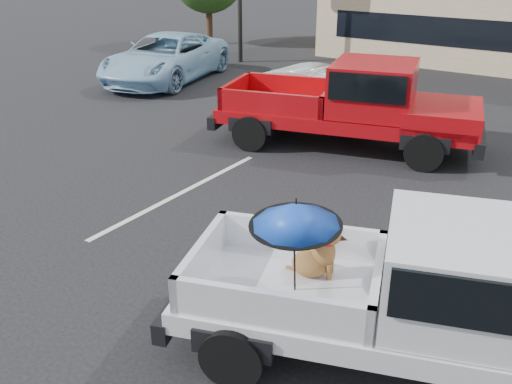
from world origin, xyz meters
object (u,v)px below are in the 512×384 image
silver_pickup (435,291)px  blue_suv (166,58)px  red_pickup (364,102)px  silver_sedan (319,94)px

silver_pickup → blue_suv: silver_pickup is taller
red_pickup → blue_suv: bearing=147.4°
red_pickup → blue_suv: size_ratio=1.14×
red_pickup → silver_sedan: 2.76m
silver_sedan → blue_suv: 7.09m
silver_pickup → silver_sedan: 10.56m
blue_suv → silver_pickup: bearing=-49.8°
silver_pickup → red_pickup: size_ratio=0.88×
red_pickup → blue_suv: (-9.10, 2.95, -0.34)m
silver_sedan → silver_pickup: bearing=-140.5°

